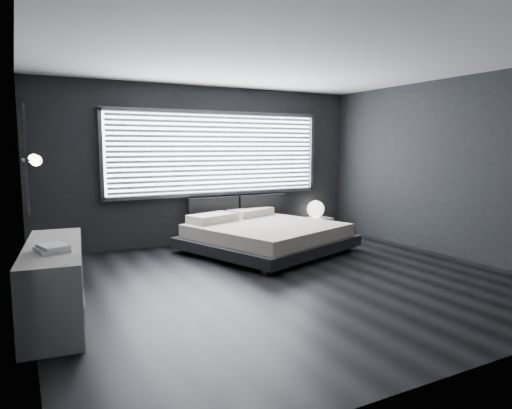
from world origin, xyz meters
TOP-DOWN VIEW (x-y plane):
  - room at (0.00, 0.00)m, footprint 6.04×6.00m
  - window at (0.20, 2.70)m, footprint 4.14×0.09m
  - headboard at (0.57, 2.64)m, footprint 1.96×0.16m
  - sconce_near at (-2.88, 0.05)m, footprint 0.18×0.11m
  - sconce_far at (-2.88, 0.65)m, footprint 0.18×0.11m
  - wall_art_upper at (-2.98, -0.55)m, footprint 0.01×0.48m
  - wall_art_lower at (-2.98, -0.30)m, footprint 0.01×0.48m
  - bed at (0.55, 1.58)m, footprint 2.91×2.84m
  - nightstand at (2.27, 2.50)m, footprint 0.59×0.52m
  - orb_lamp at (2.26, 2.54)m, footprint 0.35×0.35m
  - dresser at (-2.78, -0.06)m, footprint 0.75×1.95m
  - book_stack at (-2.80, -0.37)m, footprint 0.32×0.38m

SIDE VIEW (x-z plane):
  - nightstand at x=2.27m, z-range 0.00..0.31m
  - bed at x=0.55m, z-range -0.02..0.58m
  - dresser at x=-2.78m, z-range 0.00..0.76m
  - orb_lamp at x=2.26m, z-range 0.31..0.66m
  - headboard at x=0.57m, z-range 0.31..0.83m
  - book_stack at x=-2.80m, z-range 0.76..0.83m
  - wall_art_lower at x=-2.98m, z-range 1.14..1.62m
  - room at x=0.00m, z-range 0.00..2.80m
  - sconce_near at x=-2.88m, z-range 1.55..1.66m
  - sconce_far at x=-2.88m, z-range 1.55..1.66m
  - window at x=0.20m, z-range 0.85..2.37m
  - wall_art_upper at x=-2.98m, z-range 1.61..2.09m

